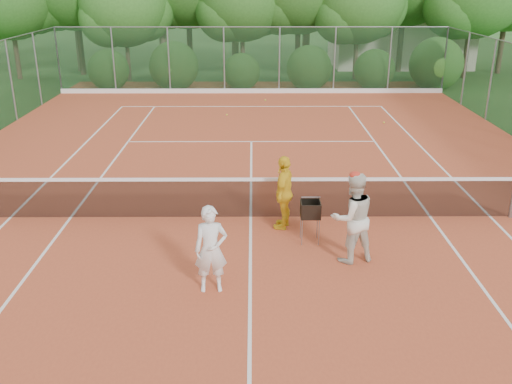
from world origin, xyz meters
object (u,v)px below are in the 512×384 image
player_white (211,249)px  player_center_grp (352,217)px  player_yellow (284,192)px  ball_hopper (310,210)px

player_white → player_center_grp: size_ratio=0.86×
player_center_grp → player_yellow: 1.98m
player_center_grp → ball_hopper: bearing=130.5°
player_white → player_yellow: (1.39, 2.67, 0.03)m
player_yellow → player_center_grp: bearing=54.9°
player_center_grp → player_yellow: size_ratio=1.11×
player_white → ball_hopper: bearing=39.8°
player_center_grp → ball_hopper: 1.11m
ball_hopper → player_yellow: bearing=135.8°
player_center_grp → ball_hopper: size_ratio=2.05×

